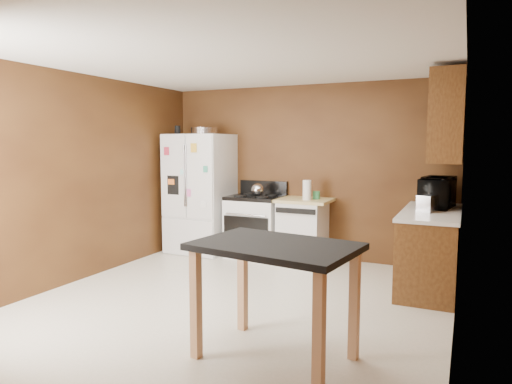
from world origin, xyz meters
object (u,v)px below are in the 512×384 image
Objects in this scene: paper_towel at (307,190)px; toaster at (428,203)px; pen_cup at (178,130)px; dishwasher at (303,230)px; green_canister at (316,195)px; microwave at (437,194)px; refrigerator at (200,193)px; roasting_pan at (204,131)px; kettle at (258,190)px; gas_range at (256,225)px; island at (275,262)px.

toaster is at bearing -17.94° from paper_towel.
pen_cup is 2.44m from dishwasher.
green_canister is 1.61m from microwave.
microwave is at bearing -2.04° from refrigerator.
pen_cup is 0.07× the size of refrigerator.
roasting_pan reaches higher than kettle.
microwave is at bearing -4.18° from gas_range.
green_canister reaches higher than island.
microwave reaches higher than gas_range.
kettle is 1.72× the size of green_canister.
refrigerator is at bearing 130.69° from island.
paper_towel reaches higher than dishwasher.
pen_cup reaches higher than paper_towel.
microwave is at bearing -9.54° from green_canister.
toaster is at bearing -23.91° from green_canister.
kettle is at bearing 178.30° from paper_towel.
refrigerator is (-1.72, 0.01, -0.13)m from paper_towel.
gas_range is at bearing 175.24° from paper_towel.
toaster reaches higher than dishwasher.
roasting_pan is at bearing 129.57° from island.
dishwasher is at bearing -160.77° from green_canister.
roasting_pan is 2.17× the size of kettle.
green_canister is 1.65m from toaster.
microwave is (2.43, -0.14, 0.07)m from kettle.
roasting_pan reaches higher than green_canister.
pen_cup reaches higher than refrigerator.
paper_towel is 0.99m from gas_range.
refrigerator reaches higher than green_canister.
microwave is (3.75, -0.07, -0.80)m from pen_cup.
gas_range is 0.72m from dishwasher.
green_canister is at bearing 8.78° from kettle.
pen_cup reaches higher than kettle.
green_canister is at bearing 4.62° from refrigerator.
kettle is 2.43m from microwave.
pen_cup is at bearing -174.71° from green_canister.
roasting_pan is 0.43m from pen_cup.
paper_towel is 0.15× the size of refrigerator.
kettle is at bearing -1.01° from roasting_pan.
toaster reaches higher than kettle.
pen_cup is at bearing -175.99° from dishwasher.
dishwasher is (1.56, 0.05, -1.40)m from roasting_pan.
roasting_pan is at bearing 24.92° from refrigerator.
roasting_pan is at bearing 96.61° from microwave.
refrigerator is (-0.07, -0.03, -0.95)m from roasting_pan.
green_canister is at bearing 3.77° from roasting_pan.
pen_cup reaches higher than toaster.
microwave is 2.56m from gas_range.
pen_cup reaches higher than gas_range.
refrigerator is at bearing -172.14° from toaster.
refrigerator reaches higher than kettle.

